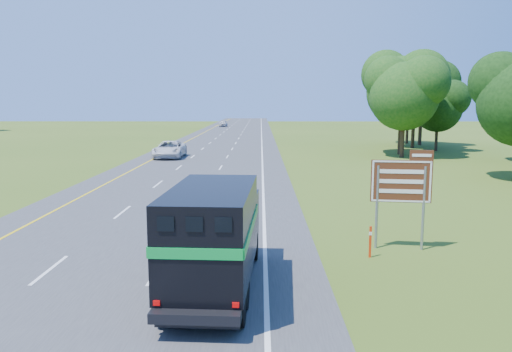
# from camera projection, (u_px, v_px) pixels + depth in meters

# --- Properties ---
(road) EXTENTS (15.00, 260.00, 0.04)m
(road) POSITION_uv_depth(u_px,v_px,m) (213.00, 154.00, 55.49)
(road) COLOR #38383A
(road) RESTS_ON ground
(lane_markings) EXTENTS (11.15, 260.00, 0.01)m
(lane_markings) POSITION_uv_depth(u_px,v_px,m) (213.00, 154.00, 55.49)
(lane_markings) COLOR yellow
(lane_markings) RESTS_ON road
(horse_truck) EXTENTS (2.64, 7.39, 3.22)m
(horse_truck) POSITION_uv_depth(u_px,v_px,m) (215.00, 234.00, 14.91)
(horse_truck) COLOR black
(horse_truck) RESTS_ON road
(white_suv) EXTENTS (2.91, 6.20, 1.72)m
(white_suv) POSITION_uv_depth(u_px,v_px,m) (170.00, 149.00, 51.41)
(white_suv) COLOR silver
(white_suv) RESTS_ON road
(far_car) EXTENTS (1.99, 4.35, 1.45)m
(far_car) POSITION_uv_depth(u_px,v_px,m) (223.00, 124.00, 118.73)
(far_car) COLOR #B5B5BC
(far_car) RESTS_ON road
(exit_sign) EXTENTS (2.28, 0.38, 3.88)m
(exit_sign) POSITION_uv_depth(u_px,v_px,m) (402.00, 185.00, 19.10)
(exit_sign) COLOR gray
(exit_sign) RESTS_ON ground
(delineator) EXTENTS (0.10, 0.05, 1.18)m
(delineator) POSITION_uv_depth(u_px,v_px,m) (370.00, 241.00, 18.30)
(delineator) COLOR red
(delineator) RESTS_ON ground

